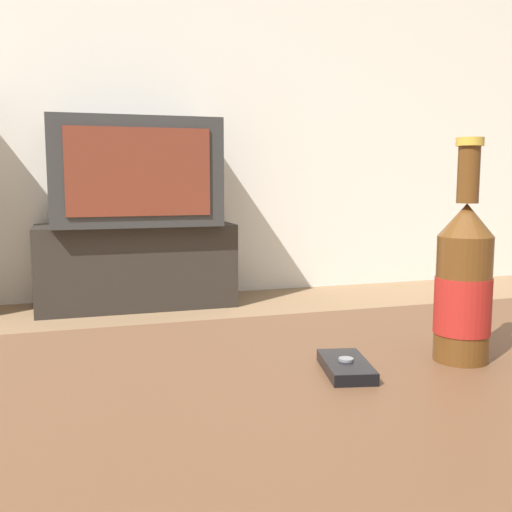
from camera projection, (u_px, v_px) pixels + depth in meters
name	position (u px, v px, depth m)	size (l,w,h in m)	color
back_wall	(99.00, 67.00, 3.30)	(8.00, 0.05, 2.60)	silver
coffee_table	(296.00, 485.00, 0.55)	(1.28, 0.85, 0.47)	brown
tv_stand	(136.00, 266.00, 3.22)	(1.03, 0.39, 0.44)	#28231E
television	(134.00, 173.00, 3.16)	(0.85, 0.53, 0.55)	#2D2D2D
beer_bottle	(464.00, 284.00, 0.73)	(0.07, 0.07, 0.27)	#563314
cell_phone	(346.00, 366.00, 0.70)	(0.07, 0.11, 0.02)	black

